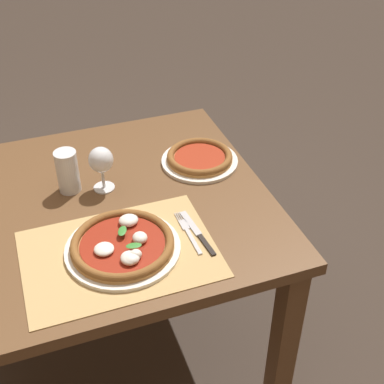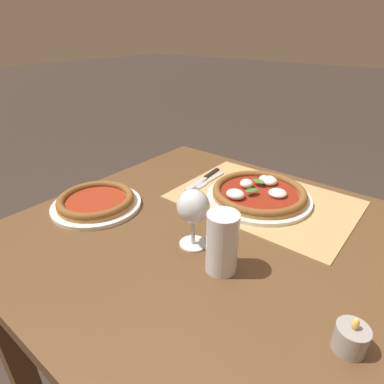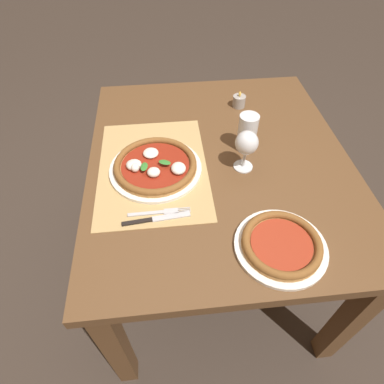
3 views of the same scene
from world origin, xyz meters
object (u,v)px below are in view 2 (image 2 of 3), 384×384
object	(u,v)px
pizza_near	(259,193)
pint_glass	(222,244)
votive_candle	(350,339)
wine_glass	(193,209)
fork	(207,182)
pizza_far	(96,202)
knife	(203,179)

from	to	relation	value
pizza_near	pint_glass	size ratio (longest dim) A/B	2.28
votive_candle	pizza_near	bearing A→B (deg)	-45.27
wine_glass	votive_candle	size ratio (longest dim) A/B	2.15
wine_glass	fork	world-z (taller)	wine_glass
wine_glass	votive_candle	bearing A→B (deg)	170.72
pizza_far	votive_candle	bearing A→B (deg)	177.76
wine_glass	votive_candle	world-z (taller)	wine_glass
pizza_near	knife	size ratio (longest dim) A/B	1.53
wine_glass	votive_candle	distance (m)	0.41
pint_glass	knife	xyz separation A→B (m)	(0.32, -0.35, -0.06)
pint_glass	votive_candle	size ratio (longest dim) A/B	2.01
pint_glass	pizza_near	bearing A→B (deg)	-75.29
pint_glass	pizza_far	bearing A→B (deg)	0.55
wine_glass	knife	world-z (taller)	wine_glass
knife	pizza_far	bearing A→B (deg)	68.35
fork	votive_candle	xyz separation A→B (m)	(-0.58, 0.37, 0.02)
fork	votive_candle	world-z (taller)	votive_candle
knife	fork	bearing A→B (deg)	156.00
fork	pizza_far	bearing A→B (deg)	64.22
wine_glass	pint_glass	xyz separation A→B (m)	(-0.11, 0.03, -0.04)
wine_glass	knife	size ratio (longest dim) A/B	0.72
fork	votive_candle	size ratio (longest dim) A/B	2.78
pizza_far	pint_glass	distance (m)	0.46
pizza_far	wine_glass	xyz separation A→B (m)	(-0.35, -0.04, 0.09)
knife	pizza_near	bearing A→B (deg)	179.17
fork	knife	xyz separation A→B (m)	(0.03, -0.01, 0.00)
pizza_far	knife	xyz separation A→B (m)	(-0.14, -0.36, -0.01)
knife	votive_candle	size ratio (longest dim) A/B	3.00
fork	wine_glass	bearing A→B (deg)	120.78
pizza_near	fork	world-z (taller)	pizza_near
pint_glass	wine_glass	bearing A→B (deg)	-16.12
pizza_near	votive_candle	world-z (taller)	votive_candle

